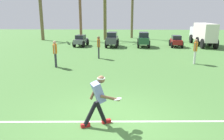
{
  "coord_description": "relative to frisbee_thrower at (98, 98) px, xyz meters",
  "views": [
    {
      "loc": [
        0.18,
        -5.92,
        3.03
      ],
      "look_at": [
        -0.15,
        2.44,
        0.9
      ],
      "focal_mm": 35.0,
      "sensor_mm": 36.0,
      "label": 1
    }
  ],
  "objects": [
    {
      "name": "palm_tree_far_right",
      "position": [
        2.08,
        23.71,
        3.55
      ],
      "size": [
        3.42,
        3.4,
        7.14
      ],
      "color": "brown",
      "rests_on": "ground_plane"
    },
    {
      "name": "palm_tree_left_of_centre",
      "position": [
        -4.22,
        20.88,
        2.83
      ],
      "size": [
        3.39,
        3.51,
        5.82
      ],
      "color": "brown",
      "rests_on": "ground_plane"
    },
    {
      "name": "parked_car_slot_b",
      "position": [
        -0.22,
        15.41,
        -0.06
      ],
      "size": [
        1.28,
        2.4,
        1.4
      ],
      "color": "#474C51",
      "rests_on": "ground_plane"
    },
    {
      "name": "palm_tree_right_of_centre",
      "position": [
        -1.36,
        21.51,
        2.67
      ],
      "size": [
        3.38,
        3.15,
        5.98
      ],
      "color": "brown",
      "rests_on": "ground_plane"
    },
    {
      "name": "frisbee_thrower",
      "position": [
        0.0,
        0.0,
        0.0
      ],
      "size": [
        1.1,
        0.52,
        1.43
      ],
      "color": "black",
      "rests_on": "ground_plane"
    },
    {
      "name": "parked_car_slot_c",
      "position": [
        2.79,
        15.45,
        -0.06
      ],
      "size": [
        1.31,
        2.41,
        1.4
      ],
      "color": "#235133",
      "rests_on": "ground_plane"
    },
    {
      "name": "teammate_deep",
      "position": [
        -3.22,
        6.87,
        0.14
      ],
      "size": [
        0.25,
        0.5,
        1.56
      ],
      "color": "#33333D",
      "rests_on": "ground_plane"
    },
    {
      "name": "parked_car_slot_d",
      "position": [
        5.92,
        15.61,
        -0.24
      ],
      "size": [
        1.27,
        2.27,
        1.1
      ],
      "color": "maroon",
      "rests_on": "ground_plane"
    },
    {
      "name": "ground_plane",
      "position": [
        0.42,
        0.31,
        -0.8
      ],
      "size": [
        80.0,
        80.0,
        0.0
      ],
      "primitive_type": "plane",
      "color": "#477538"
    },
    {
      "name": "frisbee_in_flight",
      "position": [
        0.53,
        0.02,
        -0.03
      ],
      "size": [
        0.34,
        0.34,
        0.08
      ],
      "color": "white"
    },
    {
      "name": "parked_car_slot_a",
      "position": [
        -3.31,
        15.72,
        -0.24
      ],
      "size": [
        1.31,
        2.29,
        1.1
      ],
      "color": "slate",
      "rests_on": "ground_plane"
    },
    {
      "name": "field_line_paint",
      "position": [
        0.42,
        0.18,
        -0.8
      ],
      "size": [
        24.82,
        1.23,
        0.01
      ],
      "primitive_type": "cube",
      "rotation": [
        0.0,
        0.0,
        0.05
      ],
      "color": "white",
      "rests_on": "ground_plane"
    },
    {
      "name": "box_truck",
      "position": [
        8.79,
        16.72,
        0.43
      ],
      "size": [
        1.72,
        5.97,
        2.2
      ],
      "color": "silver",
      "rests_on": "ground_plane"
    },
    {
      "name": "palm_tree_far_left",
      "position": [
        -8.89,
        20.81,
        2.45
      ],
      "size": [
        3.26,
        3.55,
        5.56
      ],
      "color": "brown",
      "rests_on": "ground_plane"
    },
    {
      "name": "teammate_midfield",
      "position": [
        -0.95,
        9.61,
        0.14
      ],
      "size": [
        0.24,
        0.5,
        1.56
      ],
      "color": "#33333D",
      "rests_on": "ground_plane"
    },
    {
      "name": "teammate_near_sideline",
      "position": [
        5.28,
        8.09,
        0.14
      ],
      "size": [
        0.33,
        0.48,
        1.56
      ],
      "color": "silver",
      "rests_on": "ground_plane"
    }
  ]
}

